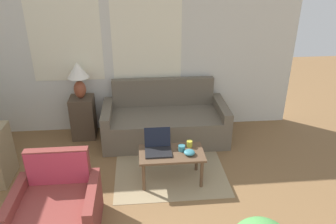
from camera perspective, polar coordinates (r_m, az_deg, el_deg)
name	(u,v)px	position (r m, az deg, el deg)	size (l,w,h in m)	color
wall_back	(112,54)	(5.37, -9.66, 9.94)	(6.00, 0.06, 2.60)	silver
rug	(168,157)	(4.92, -0.06, -7.87)	(1.51, 1.96, 0.01)	#9E8966
couch	(165,122)	(5.31, -0.55, -1.79)	(1.95, 0.89, 0.92)	#665B4C
armchair	(58,209)	(3.86, -18.68, -15.64)	(0.89, 0.77, 0.82)	brown
side_table	(83,117)	(5.50, -14.51, -0.89)	(0.37, 0.37, 0.69)	#4C3D2D
table_lamp	(78,75)	(5.23, -15.36, 6.18)	(0.33, 0.33, 0.58)	brown
coffee_table	(171,156)	(4.28, 0.61, -7.71)	(0.84, 0.47, 0.43)	brown
laptop	(158,146)	(4.25, -1.76, -6.02)	(0.34, 0.33, 0.27)	black
cup_navy	(189,144)	(4.36, 3.76, -5.54)	(0.08, 0.08, 0.08)	gold
cup_yellow	(182,148)	(4.26, 2.40, -6.30)	(0.09, 0.09, 0.08)	teal
snack_bowl	(189,152)	(4.20, 3.75, -7.04)	(0.14, 0.14, 0.06)	teal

